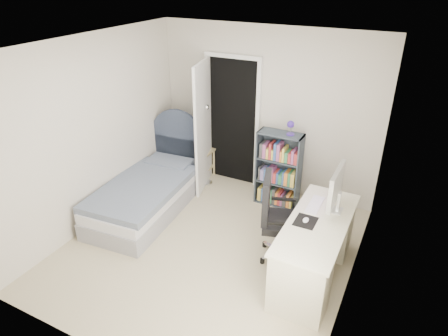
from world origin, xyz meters
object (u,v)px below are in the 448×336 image
at_px(bed, 150,191).
at_px(floor_lamp, 206,153).
at_px(nightstand, 200,156).
at_px(bookcase, 278,172).
at_px(office_chair, 277,215).
at_px(desk, 315,247).

xyz_separation_m(bed, floor_lamp, (0.38, 1.00, 0.28)).
distance_m(bed, floor_lamp, 1.10).
xyz_separation_m(nightstand, floor_lamp, (0.22, -0.17, 0.18)).
xyz_separation_m(bed, bookcase, (1.61, 0.97, 0.25)).
xyz_separation_m(bed, office_chair, (2.01, -0.21, 0.33)).
xyz_separation_m(nightstand, desk, (2.37, -1.51, 0.03)).
distance_m(bookcase, office_chair, 1.24).
bearing_deg(nightstand, bed, -97.68).
relative_size(bed, floor_lamp, 1.52).
relative_size(floor_lamp, desk, 0.88).
xyz_separation_m(floor_lamp, desk, (2.14, -1.34, -0.14)).
distance_m(bed, bookcase, 1.89).
height_order(bed, nightstand, bed).
height_order(nightstand, desk, desk).
bearing_deg(desk, nightstand, 147.47).
relative_size(nightstand, office_chair, 0.53).
xyz_separation_m(bed, desk, (2.53, -0.34, 0.13)).
xyz_separation_m(floor_lamp, office_chair, (1.63, -1.21, 0.05)).
bearing_deg(bookcase, nightstand, 171.90).
distance_m(floor_lamp, bookcase, 1.22).
distance_m(bed, nightstand, 1.19).
distance_m(desk, office_chair, 0.57).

